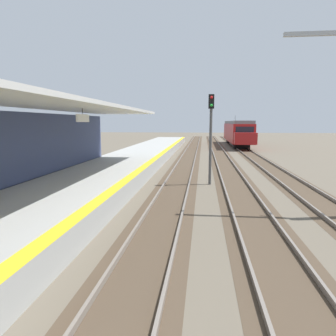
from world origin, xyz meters
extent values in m
cube|color=#A8A8A3|center=(-2.50, 16.00, 0.45)|extent=(5.00, 80.00, 0.90)
cube|color=yellow|center=(-0.25, 16.00, 0.90)|extent=(0.50, 80.00, 0.01)
cube|color=#4C4C4C|center=(-5.00, 10.67, 0.45)|extent=(0.50, 24.00, 0.90)
cube|color=#384266|center=(-5.00, 10.67, 2.50)|extent=(0.40, 24.00, 3.20)
cube|color=silver|center=(-2.60, 10.67, 4.35)|extent=(4.40, 24.00, 0.16)
cube|color=white|center=(-2.20, 12.67, 3.82)|extent=(0.08, 1.40, 0.36)
cylinder|color=#333333|center=(-2.20, 12.67, 4.14)|extent=(0.03, 0.03, 0.27)
cube|color=#4C3D2D|center=(1.90, 20.00, 0.00)|extent=(2.34, 120.00, 0.01)
cube|color=slate|center=(1.18, 20.00, 0.08)|extent=(0.08, 120.00, 0.15)
cube|color=slate|center=(2.62, 20.00, 0.08)|extent=(0.08, 120.00, 0.15)
cube|color=#4C3D2D|center=(5.30, 20.00, 0.00)|extent=(2.34, 120.00, 0.01)
cube|color=slate|center=(4.58, 20.00, 0.08)|extent=(0.08, 120.00, 0.15)
cube|color=slate|center=(6.02, 20.00, 0.08)|extent=(0.08, 120.00, 0.15)
cube|color=#4C3D2D|center=(8.70, 20.00, 0.00)|extent=(2.34, 120.00, 0.01)
cube|color=slate|center=(7.98, 20.00, 0.08)|extent=(0.08, 120.00, 0.15)
cube|color=slate|center=(9.42, 20.00, 0.08)|extent=(0.08, 120.00, 0.15)
cube|color=maroon|center=(8.70, 48.39, 2.07)|extent=(2.90, 18.00, 2.70)
cube|color=slate|center=(8.70, 48.39, 3.64)|extent=(2.67, 18.00, 0.44)
cube|color=black|center=(8.70, 39.37, 2.48)|extent=(2.32, 0.06, 1.21)
cube|color=maroon|center=(8.70, 38.59, 1.60)|extent=(2.78, 1.60, 1.49)
cube|color=black|center=(10.16, 48.39, 2.48)|extent=(0.04, 15.84, 0.86)
cylinder|color=#333333|center=(8.70, 51.99, 4.31)|extent=(0.06, 0.06, 0.90)
cube|color=black|center=(8.70, 42.54, 0.36)|extent=(2.18, 2.20, 0.72)
cube|color=black|center=(8.70, 54.24, 0.36)|extent=(2.18, 2.20, 0.72)
cylinder|color=#4C4C4C|center=(3.81, 16.72, 2.20)|extent=(0.16, 0.16, 4.40)
cube|color=black|center=(3.81, 16.72, 4.80)|extent=(0.32, 0.24, 0.80)
sphere|color=red|center=(3.81, 16.58, 5.02)|extent=(0.16, 0.16, 0.16)
sphere|color=green|center=(3.81, 16.58, 4.58)|extent=(0.16, 0.16, 0.16)
camera|label=1|loc=(3.38, -1.14, 3.62)|focal=32.64mm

